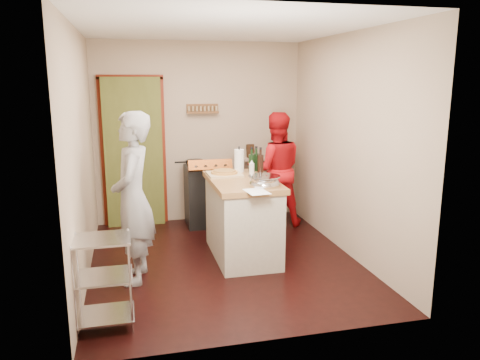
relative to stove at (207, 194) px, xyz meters
name	(u,v)px	position (x,y,z in m)	size (l,w,h in m)	color
floor	(224,261)	(-0.05, -1.42, -0.45)	(3.50, 3.50, 0.00)	black
back_wall	(155,145)	(-0.69, 0.36, 0.68)	(3.00, 0.44, 2.60)	tan
left_wall	(81,155)	(-1.55, -1.42, 0.85)	(0.04, 3.50, 2.60)	tan
right_wall	(348,146)	(1.45, -1.42, 0.85)	(0.04, 3.50, 2.60)	tan
ceiling	(222,26)	(-0.05, -1.42, 2.16)	(3.00, 3.50, 0.02)	white
stove	(207,194)	(0.00, 0.00, 0.00)	(0.60, 0.63, 1.00)	black
wire_shelving	(103,278)	(-1.33, -2.62, -0.01)	(0.48, 0.40, 0.80)	silver
island	(243,216)	(0.20, -1.32, 0.04)	(0.73, 1.40, 1.25)	#BEB8A1
person_stripe	(133,198)	(-1.05, -1.72, 0.43)	(0.64, 0.42, 1.76)	#A6A6AA
person_red	(275,169)	(0.95, -0.22, 0.36)	(0.79, 0.61, 1.62)	#B80C12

